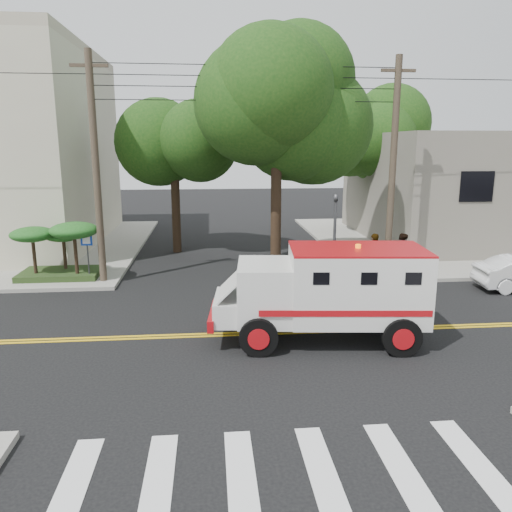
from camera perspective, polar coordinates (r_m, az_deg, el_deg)
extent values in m
plane|color=black|center=(15.13, -0.23, -8.85)|extent=(100.00, 100.00, 0.00)
cube|color=gray|center=(31.70, 22.52, 1.73)|extent=(17.00, 17.00, 0.15)
cube|color=slate|center=(32.48, 24.93, 7.25)|extent=(14.00, 12.00, 6.00)
cylinder|color=#382D23|center=(20.52, -17.79, 9.13)|extent=(0.28, 0.28, 9.00)
cylinder|color=#382D23|center=(21.61, 15.34, 9.43)|extent=(0.28, 0.28, 9.00)
cylinder|color=black|center=(20.81, 2.31, 6.99)|extent=(0.44, 0.44, 7.00)
sphere|color=#14390F|center=(20.76, 2.40, 16.65)|extent=(5.32, 5.32, 5.32)
sphere|color=#14390F|center=(20.24, 6.09, 18.32)|extent=(4.56, 4.56, 4.56)
cylinder|color=black|center=(26.23, -9.18, 6.48)|extent=(0.44, 0.44, 5.60)
sphere|color=#14390F|center=(26.08, -9.40, 12.60)|extent=(3.92, 3.92, 3.92)
sphere|color=#14390F|center=(25.49, -7.58, 13.61)|extent=(3.36, 3.36, 3.36)
cylinder|color=black|center=(31.67, 12.75, 7.68)|extent=(0.44, 0.44, 5.95)
sphere|color=#14390F|center=(31.57, 13.01, 13.06)|extent=(4.20, 4.20, 4.20)
sphere|color=#14390F|center=(31.30, 15.02, 13.79)|extent=(3.60, 3.60, 3.60)
cylinder|color=#3F3F42|center=(20.60, 8.96, 2.02)|extent=(0.12, 0.12, 3.60)
imported|color=#3F3F42|center=(20.40, 9.09, 5.75)|extent=(0.15, 0.18, 0.90)
cylinder|color=#3F3F42|center=(21.31, -18.63, -0.34)|extent=(0.06, 0.06, 2.00)
cube|color=#0C33A5|center=(21.10, -18.81, 1.74)|extent=(0.45, 0.03, 0.45)
cube|color=#1E3314|center=(22.38, -21.39, -1.88)|extent=(3.20, 2.00, 0.24)
cylinder|color=black|center=(22.18, -24.01, 0.10)|extent=(0.14, 0.14, 1.52)
ellipsoid|color=#184514|center=(22.02, -24.21, 2.28)|extent=(1.73, 1.73, 0.60)
cylinder|color=black|center=(22.55, -21.04, 0.34)|extent=(0.14, 0.14, 1.36)
ellipsoid|color=#184514|center=(22.41, -21.19, 2.25)|extent=(1.55, 1.55, 0.54)
cylinder|color=black|center=(21.48, -19.91, 0.29)|extent=(0.14, 0.14, 1.68)
ellipsoid|color=#184514|center=(21.31, -20.10, 2.77)|extent=(1.91, 1.91, 0.66)
cube|color=silver|center=(14.38, 11.40, -3.24)|extent=(3.91, 2.53, 2.01)
cube|color=silver|center=(14.16, 1.06, -4.04)|extent=(1.72, 2.23, 1.62)
cube|color=black|center=(14.05, -1.98, -2.36)|extent=(0.21, 1.62, 0.67)
cube|color=silver|center=(14.32, -2.99, -5.87)|extent=(1.03, 1.98, 0.67)
cube|color=#A80C12|center=(14.43, -4.88, -6.75)|extent=(0.36, 2.06, 0.33)
cube|color=#A80C12|center=(14.14, 11.58, 0.79)|extent=(3.91, 2.53, 0.06)
cylinder|color=black|center=(13.46, 0.30, -9.25)|extent=(1.07, 0.40, 1.05)
cylinder|color=black|center=(15.47, 0.26, -6.29)|extent=(1.07, 0.40, 1.05)
cylinder|color=black|center=(14.01, 16.32, -8.89)|extent=(1.07, 0.40, 1.05)
cylinder|color=black|center=(15.95, 14.20, -6.11)|extent=(1.07, 0.40, 1.05)
imported|color=gray|center=(21.34, 13.24, 0.14)|extent=(0.75, 0.60, 1.80)
imported|color=gray|center=(21.52, 16.27, 0.11)|extent=(1.12, 1.07, 1.83)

